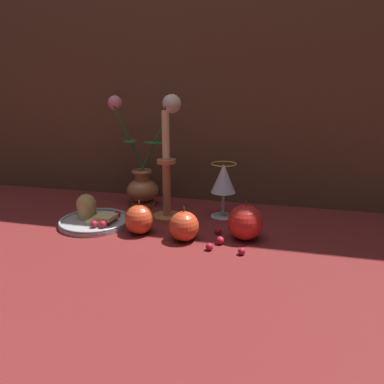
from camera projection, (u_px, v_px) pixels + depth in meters
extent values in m
plane|color=maroon|center=(148.00, 225.00, 0.97)|extent=(2.40, 2.40, 0.00)
cylinder|color=#B77042|center=(143.00, 203.00, 1.14)|extent=(0.07, 0.07, 0.01)
ellipsoid|color=#B77042|center=(143.00, 190.00, 1.13)|extent=(0.10, 0.10, 0.07)
cylinder|color=#B77042|center=(142.00, 177.00, 1.12)|extent=(0.04, 0.04, 0.03)
torus|color=#B77042|center=(142.00, 172.00, 1.11)|extent=(0.06, 0.06, 0.01)
cylinder|color=#23662D|center=(129.00, 138.00, 1.11)|extent=(0.09, 0.02, 0.20)
ellipsoid|color=#23662D|center=(130.00, 141.00, 1.11)|extent=(0.07, 0.08, 0.00)
sphere|color=pink|center=(115.00, 103.00, 1.10)|extent=(0.04, 0.04, 0.04)
cylinder|color=#23662D|center=(156.00, 139.00, 1.07)|extent=(0.11, 0.02, 0.20)
ellipsoid|color=#23662D|center=(155.00, 143.00, 1.07)|extent=(0.07, 0.04, 0.00)
sphere|color=silver|center=(172.00, 104.00, 1.02)|extent=(0.05, 0.05, 0.05)
cylinder|color=#A3A3A8|center=(95.00, 223.00, 0.97)|extent=(0.18, 0.18, 0.01)
torus|color=#A3A3A8|center=(95.00, 220.00, 0.97)|extent=(0.18, 0.18, 0.01)
cylinder|color=tan|center=(87.00, 211.00, 0.99)|extent=(0.05, 0.05, 0.04)
sphere|color=tan|center=(86.00, 204.00, 0.99)|extent=(0.05, 0.05, 0.05)
cube|color=#DBBC7A|center=(99.00, 221.00, 0.96)|extent=(0.05, 0.05, 0.01)
cube|color=#DBBC7A|center=(105.00, 217.00, 0.96)|extent=(0.05, 0.05, 0.01)
sphere|color=#AD192D|center=(94.00, 224.00, 0.93)|extent=(0.02, 0.02, 0.02)
sphere|color=#AD192D|center=(103.00, 224.00, 0.92)|extent=(0.02, 0.02, 0.02)
sphere|color=#AD192D|center=(108.00, 221.00, 0.95)|extent=(0.02, 0.02, 0.02)
sphere|color=#AD192D|center=(114.00, 217.00, 0.98)|extent=(0.02, 0.02, 0.02)
sphere|color=#AD192D|center=(117.00, 214.00, 1.00)|extent=(0.02, 0.02, 0.02)
cylinder|color=silver|center=(223.00, 216.00, 1.04)|extent=(0.07, 0.07, 0.00)
cylinder|color=silver|center=(223.00, 204.00, 1.03)|extent=(0.01, 0.01, 0.07)
cone|color=silver|center=(223.00, 178.00, 1.01)|extent=(0.07, 0.07, 0.08)
cone|color=gold|center=(223.00, 182.00, 1.01)|extent=(0.06, 0.06, 0.06)
torus|color=gold|center=(224.00, 164.00, 1.00)|extent=(0.07, 0.07, 0.00)
cylinder|color=#B77042|center=(167.00, 217.00, 1.02)|extent=(0.08, 0.08, 0.01)
cylinder|color=#B77042|center=(167.00, 190.00, 1.00)|extent=(0.02, 0.02, 0.14)
cylinder|color=#B77042|center=(166.00, 161.00, 0.98)|extent=(0.05, 0.05, 0.01)
cylinder|color=beige|center=(166.00, 135.00, 0.96)|extent=(0.02, 0.02, 0.13)
cylinder|color=black|center=(165.00, 108.00, 0.94)|extent=(0.00, 0.00, 0.01)
sphere|color=#D14223|center=(184.00, 226.00, 0.87)|extent=(0.07, 0.07, 0.07)
cylinder|color=#4C3319|center=(184.00, 209.00, 0.86)|extent=(0.00, 0.00, 0.01)
sphere|color=#D14223|center=(140.00, 219.00, 0.91)|extent=(0.07, 0.07, 0.07)
cylinder|color=#4C3319|center=(140.00, 203.00, 0.90)|extent=(0.00, 0.00, 0.01)
sphere|color=red|center=(245.00, 222.00, 0.87)|extent=(0.08, 0.08, 0.08)
cylinder|color=#4C3319|center=(246.00, 203.00, 0.86)|extent=(0.00, 0.00, 0.01)
sphere|color=#AD192D|center=(220.00, 240.00, 0.85)|extent=(0.02, 0.02, 0.02)
sphere|color=#AD192D|center=(218.00, 231.00, 0.91)|extent=(0.02, 0.02, 0.02)
sphere|color=#AD192D|center=(242.00, 220.00, 0.99)|extent=(0.02, 0.02, 0.02)
sphere|color=#AD192D|center=(242.00, 251.00, 0.80)|extent=(0.02, 0.02, 0.02)
sphere|color=#AD192D|center=(209.00, 247.00, 0.82)|extent=(0.02, 0.02, 0.02)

